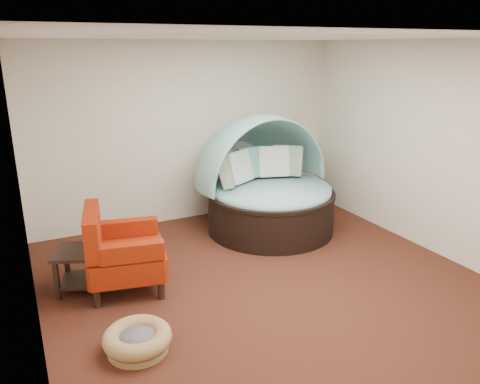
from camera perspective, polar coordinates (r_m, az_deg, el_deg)
name	(u,v)px	position (r m, az deg, el deg)	size (l,w,h in m)	color
floor	(265,282)	(5.74, 3.07, -10.84)	(5.00, 5.00, 0.00)	#4A2115
wall_back	(189,133)	(7.45, -6.28, 7.17)	(5.00, 5.00, 0.00)	beige
wall_front	(454,255)	(3.41, 24.68, -7.05)	(5.00, 5.00, 0.00)	beige
wall_left	(22,201)	(4.58, -25.04, -0.97)	(5.00, 5.00, 0.00)	beige
wall_right	(429,148)	(6.79, 22.08, 4.98)	(5.00, 5.00, 0.00)	beige
ceiling	(269,37)	(5.05, 3.60, 18.35)	(5.00, 5.00, 0.00)	white
canopy_daybed	(267,177)	(7.06, 3.28, 1.78)	(2.18, 2.09, 1.75)	black
pet_basket	(138,340)	(4.64, -12.38, -17.17)	(0.67, 0.67, 0.22)	olive
red_armchair	(120,252)	(5.55, -14.39, -7.10)	(1.01, 1.01, 1.01)	black
side_table	(80,264)	(5.72, -18.94, -8.34)	(0.68, 0.68, 0.50)	black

